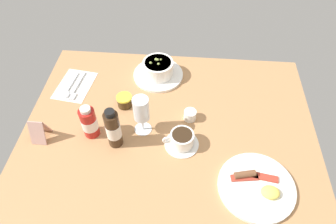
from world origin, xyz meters
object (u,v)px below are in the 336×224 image
object	(u,v)px
jam_jar	(125,101)
sauce_bottle_red	(89,122)
porridge_bowl	(158,70)
creamer_jug	(190,115)
coffee_cup	(182,140)
wine_glass	(141,110)
menu_card	(39,130)
cutlery_setting	(75,86)
breakfast_plate	(257,186)
sauce_bottle_brown	(113,129)

from	to	relation	value
jam_jar	sauce_bottle_red	bearing A→B (deg)	56.91
porridge_bowl	creamer_jug	bearing A→B (deg)	122.44
coffee_cup	sauce_bottle_red	distance (cm)	33.65
coffee_cup	wine_glass	world-z (taller)	wine_glass
jam_jar	menu_card	size ratio (longest dim) A/B	0.67
wine_glass	jam_jar	world-z (taller)	wine_glass
cutlery_setting	jam_jar	xyz separation A→B (cm)	(-23.53, 8.97, 2.27)
creamer_jug	wine_glass	xyz separation A→B (cm)	(17.43, 6.62, 8.70)
breakfast_plate	jam_jar	bearing A→B (deg)	-33.31
sauce_bottle_brown	sauce_bottle_red	bearing A→B (deg)	-19.95
cutlery_setting	creamer_jug	bearing A→B (deg)	164.52
coffee_cup	wine_glass	xyz separation A→B (cm)	(14.80, -5.77, 7.87)
coffee_cup	wine_glass	bearing A→B (deg)	-21.30
cutlery_setting	sauce_bottle_red	world-z (taller)	sauce_bottle_red
sauce_bottle_brown	sauce_bottle_red	world-z (taller)	sauce_bottle_brown
sauce_bottle_red	breakfast_plate	distance (cm)	61.40
coffee_cup	wine_glass	size ratio (longest dim) A/B	0.81
sauce_bottle_brown	cutlery_setting	bearing A→B (deg)	-49.33
sauce_bottle_red	menu_card	world-z (taller)	sauce_bottle_red
creamer_jug	sauce_bottle_red	bearing A→B (deg)	15.57
coffee_cup	sauce_bottle_red	bearing A→B (deg)	-4.03
cutlery_setting	menu_card	world-z (taller)	menu_card
porridge_bowl	wine_glass	world-z (taller)	wine_glass
wine_glass	breakfast_plate	bearing A→B (deg)	152.66
creamer_jug	breakfast_plate	bearing A→B (deg)	129.62
porridge_bowl	coffee_cup	distance (cm)	37.67
creamer_jug	sauce_bottle_red	size ratio (longest dim) A/B	0.40
coffee_cup	porridge_bowl	bearing A→B (deg)	-71.18
coffee_cup	menu_card	distance (cm)	51.41
sauce_bottle_red	breakfast_plate	size ratio (longest dim) A/B	0.56
coffee_cup	menu_card	world-z (taller)	menu_card
sauce_bottle_brown	menu_card	distance (cm)	27.87
sauce_bottle_red	menu_card	distance (cm)	18.41
jam_jar	sauce_bottle_brown	distance (cm)	19.19
sauce_bottle_red	wine_glass	bearing A→B (deg)	-169.58
menu_card	cutlery_setting	bearing A→B (deg)	-98.66
cutlery_setting	sauce_bottle_red	bearing A→B (deg)	120.13
cutlery_setting	wine_glass	xyz separation A→B (cm)	(-32.42, 20.42, 10.56)
coffee_cup	sauce_bottle_red	size ratio (longest dim) A/B	0.94
sauce_bottle_brown	breakfast_plate	distance (cm)	51.39
sauce_bottle_brown	porridge_bowl	bearing A→B (deg)	-107.46
coffee_cup	menu_card	bearing A→B (deg)	1.18
cutlery_setting	sauce_bottle_red	xyz separation A→B (cm)	(-13.84, 23.84, 6.21)
breakfast_plate	sauce_bottle_brown	bearing A→B (deg)	-15.73
cutlery_setting	breakfast_plate	size ratio (longest dim) A/B	0.82
jam_jar	menu_card	bearing A→B (deg)	33.45
jam_jar	menu_card	world-z (taller)	menu_card
coffee_cup	sauce_bottle_brown	world-z (taller)	sauce_bottle_brown
coffee_cup	sauce_bottle_brown	distance (cm)	24.30
jam_jar	breakfast_plate	world-z (taller)	jam_jar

